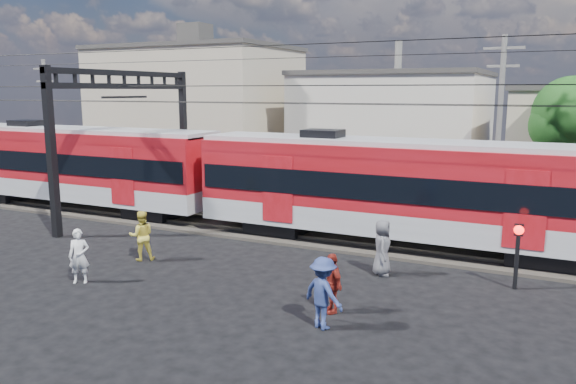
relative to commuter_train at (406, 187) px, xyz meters
name	(u,v)px	position (x,y,z in m)	size (l,w,h in m)	color
ground	(215,304)	(-3.44, -8.00, -2.40)	(120.00, 120.00, 0.00)	black
track_bed	(321,237)	(-3.44, 0.00, -2.34)	(70.00, 3.40, 0.12)	#2D2823
rail_near	(314,238)	(-3.44, -0.75, -2.22)	(70.00, 0.12, 0.12)	#59544C
rail_far	(328,230)	(-3.44, 0.75, -2.22)	(70.00, 0.12, 0.12)	#59544C
commuter_train	(406,187)	(0.00, 0.00, 0.00)	(50.30, 3.08, 4.17)	black
catenary	(149,110)	(-12.10, 0.00, 2.73)	(70.00, 9.30, 7.52)	black
building_west	(197,108)	(-20.44, 16.00, 2.25)	(14.28, 10.20, 9.30)	#BAA88E
building_midwest	(396,124)	(-5.44, 19.00, 1.25)	(12.24, 12.24, 7.30)	beige
utility_pole_mid	(499,123)	(2.56, 7.00, 2.13)	(1.80, 0.24, 8.50)	slate
utility_pole_west	(47,117)	(-25.44, 6.00, 1.88)	(1.80, 0.24, 8.00)	slate
tree_near	(575,118)	(5.74, 10.09, 2.26)	(3.82, 3.64, 6.72)	#382619
pedestrian_a	(79,256)	(-8.30, -8.28, -1.53)	(0.63, 0.42, 1.74)	silver
pedestrian_b	(142,236)	(-8.12, -5.52, -1.50)	(0.87, 0.68, 1.80)	#DECB45
pedestrian_c	(323,293)	(-0.05, -8.17, -1.46)	(1.21, 0.70, 1.88)	navy
pedestrian_d	(332,283)	(-0.23, -7.09, -1.57)	(0.98, 0.41, 1.67)	maroon
pedestrian_e	(382,248)	(0.11, -3.41, -1.48)	(0.90, 0.59, 1.85)	#545359
crossing_signal	(518,244)	(4.19, -2.96, -0.98)	(0.30, 0.30, 2.05)	black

